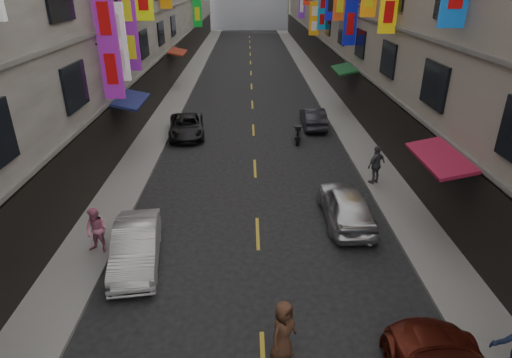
{
  "coord_description": "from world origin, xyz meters",
  "views": [
    {
      "loc": [
        -0.31,
        4.52,
        8.51
      ],
      "look_at": [
        -0.16,
        12.67,
        4.7
      ],
      "focal_mm": 30.0,
      "sensor_mm": 36.0,
      "label": 1
    }
  ],
  "objects_px": {
    "scooter_far_right": "(298,134)",
    "pedestrian_lfar": "(97,231)",
    "pedestrian_rfar": "(376,165)",
    "pedestrian_crossing": "(283,331)",
    "car_right_far": "(313,118)",
    "car_left_far": "(187,126)",
    "car_left_mid": "(136,246)",
    "car_right_mid": "(346,205)"
  },
  "relations": [
    {
      "from": "car_left_mid",
      "to": "car_right_mid",
      "type": "xyz_separation_m",
      "value": [
        7.4,
        2.56,
        0.06
      ]
    },
    {
      "from": "pedestrian_rfar",
      "to": "pedestrian_crossing",
      "type": "distance_m",
      "value": 10.87
    },
    {
      "from": "car_left_mid",
      "to": "pedestrian_crossing",
      "type": "height_order",
      "value": "pedestrian_crossing"
    },
    {
      "from": "scooter_far_right",
      "to": "car_left_far",
      "type": "xyz_separation_m",
      "value": [
        -6.54,
        1.15,
        0.16
      ]
    },
    {
      "from": "car_left_mid",
      "to": "pedestrian_rfar",
      "type": "distance_m",
      "value": 11.02
    },
    {
      "from": "car_left_far",
      "to": "pedestrian_crossing",
      "type": "distance_m",
      "value": 17.29
    },
    {
      "from": "pedestrian_crossing",
      "to": "pedestrian_lfar",
      "type": "bearing_deg",
      "value": 94.93
    },
    {
      "from": "car_left_mid",
      "to": "pedestrian_lfar",
      "type": "relative_size",
      "value": 2.46
    },
    {
      "from": "scooter_far_right",
      "to": "car_right_mid",
      "type": "height_order",
      "value": "car_right_mid"
    },
    {
      "from": "scooter_far_right",
      "to": "pedestrian_rfar",
      "type": "xyz_separation_m",
      "value": [
        2.86,
        -5.86,
        0.57
      ]
    },
    {
      "from": "pedestrian_rfar",
      "to": "pedestrian_crossing",
      "type": "xyz_separation_m",
      "value": [
        -4.91,
        -9.69,
        -0.18
      ]
    },
    {
      "from": "pedestrian_crossing",
      "to": "car_right_far",
      "type": "bearing_deg",
      "value": 31.94
    },
    {
      "from": "car_left_mid",
      "to": "car_right_far",
      "type": "relative_size",
      "value": 1.06
    },
    {
      "from": "car_right_mid",
      "to": "car_right_far",
      "type": "distance_m",
      "value": 11.7
    },
    {
      "from": "car_left_far",
      "to": "pedestrian_crossing",
      "type": "height_order",
      "value": "pedestrian_crossing"
    },
    {
      "from": "car_right_far",
      "to": "pedestrian_lfar",
      "type": "xyz_separation_m",
      "value": [
        -9.19,
        -13.72,
        0.31
      ]
    },
    {
      "from": "car_left_far",
      "to": "pedestrian_crossing",
      "type": "bearing_deg",
      "value": -82.14
    },
    {
      "from": "pedestrian_crossing",
      "to": "car_right_mid",
      "type": "bearing_deg",
      "value": 18.12
    },
    {
      "from": "car_left_mid",
      "to": "car_right_mid",
      "type": "height_order",
      "value": "car_right_mid"
    },
    {
      "from": "pedestrian_lfar",
      "to": "pedestrian_rfar",
      "type": "xyz_separation_m",
      "value": [
        10.8,
        5.21,
        0.08
      ]
    },
    {
      "from": "pedestrian_lfar",
      "to": "scooter_far_right",
      "type": "bearing_deg",
      "value": 70.29
    },
    {
      "from": "car_right_far",
      "to": "pedestrian_rfar",
      "type": "relative_size",
      "value": 2.12
    },
    {
      "from": "car_left_mid",
      "to": "car_left_far",
      "type": "relative_size",
      "value": 0.92
    },
    {
      "from": "car_left_mid",
      "to": "car_right_far",
      "type": "bearing_deg",
      "value": 53.31
    },
    {
      "from": "car_left_mid",
      "to": "car_right_far",
      "type": "xyz_separation_m",
      "value": [
        7.79,
        14.25,
        -0.04
      ]
    },
    {
      "from": "pedestrian_crossing",
      "to": "car_left_far",
      "type": "bearing_deg",
      "value": 57.26
    },
    {
      "from": "pedestrian_lfar",
      "to": "car_left_far",
      "type": "bearing_deg",
      "value": 99.41
    },
    {
      "from": "scooter_far_right",
      "to": "car_left_far",
      "type": "height_order",
      "value": "car_left_far"
    },
    {
      "from": "car_left_far",
      "to": "car_right_mid",
      "type": "bearing_deg",
      "value": -61.17
    },
    {
      "from": "scooter_far_right",
      "to": "pedestrian_lfar",
      "type": "bearing_deg",
      "value": 62.1
    },
    {
      "from": "car_left_mid",
      "to": "pedestrian_crossing",
      "type": "distance_m",
      "value": 5.98
    },
    {
      "from": "scooter_far_right",
      "to": "pedestrian_crossing",
      "type": "xyz_separation_m",
      "value": [
        -2.05,
        -15.55,
        0.38
      ]
    },
    {
      "from": "car_left_far",
      "to": "pedestrian_rfar",
      "type": "relative_size",
      "value": 2.43
    },
    {
      "from": "car_left_mid",
      "to": "car_left_far",
      "type": "bearing_deg",
      "value": 81.96
    },
    {
      "from": "car_right_mid",
      "to": "pedestrian_rfar",
      "type": "distance_m",
      "value": 3.77
    },
    {
      "from": "car_left_far",
      "to": "car_right_far",
      "type": "relative_size",
      "value": 1.15
    },
    {
      "from": "scooter_far_right",
      "to": "car_right_far",
      "type": "xyz_separation_m",
      "value": [
        1.25,
        2.65,
        0.18
      ]
    },
    {
      "from": "car_right_mid",
      "to": "pedestrian_lfar",
      "type": "relative_size",
      "value": 2.58
    },
    {
      "from": "car_left_mid",
      "to": "car_right_mid",
      "type": "relative_size",
      "value": 0.95
    },
    {
      "from": "car_left_mid",
      "to": "car_right_mid",
      "type": "distance_m",
      "value": 7.83
    },
    {
      "from": "car_right_mid",
      "to": "pedestrian_lfar",
      "type": "bearing_deg",
      "value": 12.38
    },
    {
      "from": "scooter_far_right",
      "to": "pedestrian_lfar",
      "type": "distance_m",
      "value": 13.63
    }
  ]
}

